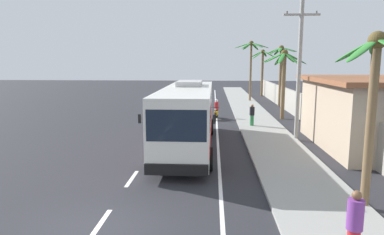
# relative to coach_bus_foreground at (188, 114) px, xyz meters

# --- Properties ---
(ground_plane) EXTENTS (160.00, 160.00, 0.00)m
(ground_plane) POSITION_rel_coach_bus_foreground_xyz_m (-1.91, -9.80, -1.89)
(ground_plane) COLOR #28282D
(sidewalk_kerb) EXTENTS (3.20, 90.00, 0.14)m
(sidewalk_kerb) POSITION_rel_coach_bus_foreground_xyz_m (4.89, 0.20, -1.82)
(sidewalk_kerb) COLOR #999993
(sidewalk_kerb) RESTS_ON ground
(lane_markings) EXTENTS (3.76, 71.08, 0.01)m
(lane_markings) POSITION_rel_coach_bus_foreground_xyz_m (0.36, 5.03, -1.89)
(lane_markings) COLOR white
(lane_markings) RESTS_ON ground
(boundary_wall) EXTENTS (0.24, 60.00, 2.15)m
(boundary_wall) POSITION_rel_coach_bus_foreground_xyz_m (8.69, 4.20, -0.82)
(boundary_wall) COLOR #9E998E
(boundary_wall) RESTS_ON ground
(coach_bus_foreground) EXTENTS (3.03, 11.92, 3.63)m
(coach_bus_foreground) POSITION_rel_coach_bus_foreground_xyz_m (0.00, 0.00, 0.00)
(coach_bus_foreground) COLOR silver
(coach_bus_foreground) RESTS_ON ground
(motorcycle_beside_bus) EXTENTS (0.56, 1.96, 1.66)m
(motorcycle_beside_bus) POSITION_rel_coach_bus_foreground_xyz_m (1.67, 9.91, -1.22)
(motorcycle_beside_bus) COLOR black
(motorcycle_beside_bus) RESTS_ON ground
(pedestrian_near_kerb) EXTENTS (0.36, 0.36, 1.80)m
(pedestrian_near_kerb) POSITION_rel_coach_bus_foreground_xyz_m (4.56, -11.43, -0.81)
(pedestrian_near_kerb) COLOR red
(pedestrian_near_kerb) RESTS_ON sidewalk_kerb
(pedestrian_midwalk) EXTENTS (0.36, 0.36, 1.56)m
(pedestrian_midwalk) POSITION_rel_coach_bus_foreground_xyz_m (4.23, 6.30, -0.95)
(pedestrian_midwalk) COLOR #2D7A47
(pedestrian_midwalk) RESTS_ON sidewalk_kerb
(utility_pole_mid) EXTENTS (2.10, 0.24, 8.61)m
(utility_pole_mid) POSITION_rel_coach_bus_foreground_xyz_m (6.45, 2.17, 2.60)
(utility_pole_mid) COLOR #9E9E99
(utility_pole_mid) RESTS_ON ground
(palm_nearest) EXTENTS (2.49, 2.70, 5.66)m
(palm_nearest) POSITION_rel_coach_bus_foreground_xyz_m (6.34, -7.84, 2.15)
(palm_nearest) COLOR brown
(palm_nearest) RESTS_ON ground
(palm_second) EXTENTS (3.60, 3.84, 6.43)m
(palm_second) POSITION_rel_coach_bus_foreground_xyz_m (8.18, 30.06, 2.58)
(palm_second) COLOR brown
(palm_second) RESTS_ON ground
(palm_third) EXTENTS (4.18, 3.81, 7.19)m
(palm_third) POSITION_rel_coach_bus_foreground_xyz_m (5.84, 23.16, 3.59)
(palm_third) COLOR brown
(palm_third) RESTS_ON ground
(palm_fourth) EXTENTS (3.22, 3.18, 6.45)m
(palm_fourth) POSITION_rel_coach_bus_foreground_xyz_m (8.49, 18.67, 2.96)
(palm_fourth) COLOR brown
(palm_fourth) RESTS_ON ground
(palm_farthest) EXTENTS (3.66, 3.56, 5.73)m
(palm_farthest) POSITION_rel_coach_bus_foreground_xyz_m (7.16, 10.29, 2.20)
(palm_farthest) COLOR brown
(palm_farthest) RESTS_ON ground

